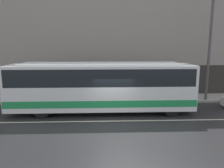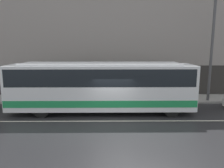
% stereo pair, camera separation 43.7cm
% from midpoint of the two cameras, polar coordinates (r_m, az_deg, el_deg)
% --- Properties ---
extents(ground_plane, '(60.00, 60.00, 0.00)m').
position_cam_midpoint_polar(ground_plane, '(13.51, 1.22, -9.67)').
color(ground_plane, '#262628').
extents(sidewalk, '(60.00, 2.66, 0.16)m').
position_cam_midpoint_polar(sidewalk, '(18.58, 0.70, -3.85)').
color(sidewalk, '#A09E99').
rests_on(sidewalk, ground_plane).
extents(building_facade, '(60.00, 0.35, 11.10)m').
position_cam_midpoint_polar(building_facade, '(19.51, 0.64, 12.43)').
color(building_facade, gray).
rests_on(building_facade, ground_plane).
extents(lane_stripe, '(54.00, 0.14, 0.01)m').
position_cam_midpoint_polar(lane_stripe, '(13.50, 1.22, -9.65)').
color(lane_stripe, beige).
rests_on(lane_stripe, ground_plane).
extents(transit_bus, '(12.35, 2.61, 3.41)m').
position_cam_midpoint_polar(transit_bus, '(14.83, -2.00, -0.18)').
color(transit_bus, white).
rests_on(transit_bus, ground_plane).
extents(utility_pole_near, '(0.21, 0.21, 8.88)m').
position_cam_midpoint_polar(utility_pole_near, '(18.96, 25.29, 9.27)').
color(utility_pole_near, '#4C4C4F').
rests_on(utility_pole_near, sidewalk).
extents(pedestrian_waiting, '(0.36, 0.36, 1.51)m').
position_cam_midpoint_polar(pedestrian_waiting, '(18.37, -6.07, -1.61)').
color(pedestrian_waiting, navy).
rests_on(pedestrian_waiting, sidewalk).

